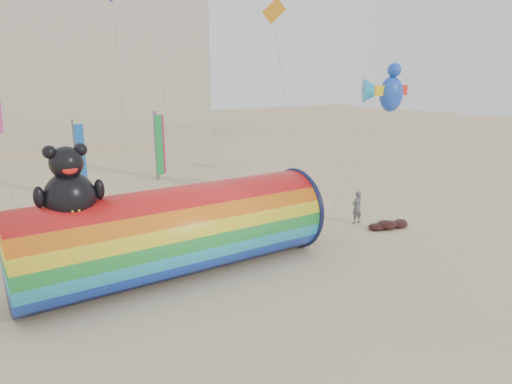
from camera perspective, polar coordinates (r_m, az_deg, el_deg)
ground at (r=20.79m, az=1.16°, el=-7.47°), size 160.00×160.00×0.00m
windsock_assembly at (r=18.24m, az=-9.82°, el=-4.60°), size 12.20×3.72×5.63m
kite_handler at (r=24.99m, az=12.50°, el=-1.88°), size 0.66×0.44×1.78m
fabric_bundle at (r=24.89m, az=16.27°, el=-3.92°), size 2.62×1.35×0.41m
festival_banners at (r=33.55m, az=-14.73°, el=5.13°), size 7.43×3.95×5.20m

